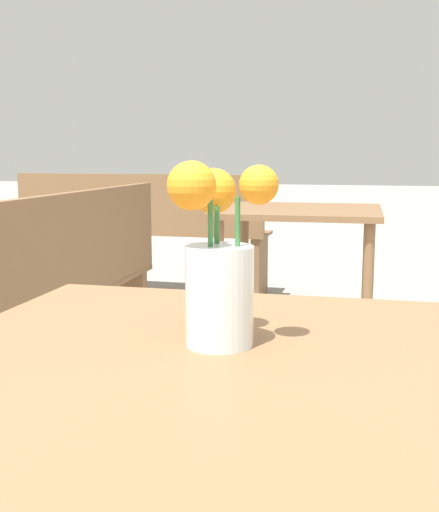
# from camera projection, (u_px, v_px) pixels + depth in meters

# --- Properties ---
(table_front) EXTENTS (0.95, 0.88, 0.73)m
(table_front) POSITION_uv_depth(u_px,v_px,m) (263.00, 447.00, 0.79)
(table_front) COLOR brown
(table_front) RESTS_ON ground_plane
(flower_vase) EXTENTS (0.14, 0.14, 0.25)m
(flower_vase) POSITION_uv_depth(u_px,v_px,m) (218.00, 270.00, 0.87)
(flower_vase) COLOR silver
(flower_vase) RESTS_ON table_front
(bench_near) EXTENTS (0.37, 1.51, 0.85)m
(bench_near) POSITION_uv_depth(u_px,v_px,m) (58.00, 295.00, 2.44)
(bench_near) COLOR brown
(bench_near) RESTS_ON ground_plane
(bench_middle) EXTENTS (1.80, 0.38, 0.85)m
(bench_middle) POSITION_uv_depth(u_px,v_px,m) (141.00, 228.00, 4.52)
(bench_middle) COLOR brown
(bench_middle) RESTS_ON ground_plane
(table_back) EXTENTS (0.85, 0.84, 0.71)m
(table_back) POSITION_uv_depth(u_px,v_px,m) (299.00, 228.00, 3.36)
(table_back) COLOR brown
(table_back) RESTS_ON ground_plane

